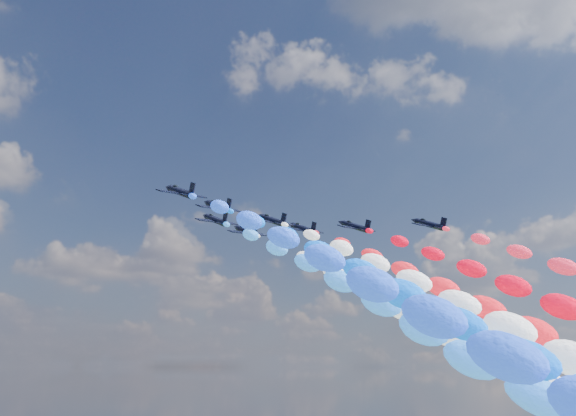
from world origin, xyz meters
TOP-DOWN VIEW (x-y plane):
  - jet_0 at (-28.93, -5.36)m, footprint 9.28×12.37m
  - trail_0 at (-28.93, -71.01)m, footprint 6.54×128.33m
  - jet_1 at (-17.30, 2.24)m, footprint 8.86×12.08m
  - trail_1 at (-17.30, -63.41)m, footprint 6.54×128.33m
  - jet_2 at (-11.10, 14.59)m, footprint 8.97×12.16m
  - trail_2 at (-11.10, -51.06)m, footprint 6.54×128.33m
  - jet_3 at (-1.12, 8.30)m, footprint 9.23×12.34m
  - trail_3 at (-1.12, -57.34)m, footprint 6.54×128.33m
  - jet_4 at (1.30, 22.92)m, footprint 9.21×12.33m
  - trail_4 at (1.30, -42.72)m, footprint 6.54×128.33m
  - jet_5 at (9.90, 12.90)m, footprint 8.95×12.14m
  - trail_5 at (9.90, -52.75)m, footprint 6.54×128.33m
  - jet_6 at (17.93, 4.47)m, footprint 9.23×12.34m
  - jet_7 at (29.61, -6.45)m, footprint 8.97×12.15m

SIDE VIEW (x-z plane):
  - trail_0 at x=-28.93m, z-range 47.27..108.56m
  - trail_1 at x=-17.30m, z-range 47.27..108.56m
  - trail_2 at x=-11.10m, z-range 47.27..108.56m
  - trail_3 at x=-1.12m, z-range 47.27..108.56m
  - trail_4 at x=1.30m, z-range 47.27..108.56m
  - trail_5 at x=9.90m, z-range 47.27..108.56m
  - jet_0 at x=-28.93m, z-range 103.76..110.12m
  - jet_1 at x=-17.30m, z-range 103.76..110.12m
  - jet_2 at x=-11.10m, z-range 103.76..110.12m
  - jet_3 at x=-1.12m, z-range 103.76..110.12m
  - jet_4 at x=1.30m, z-range 103.76..110.12m
  - jet_5 at x=9.90m, z-range 103.76..110.12m
  - jet_6 at x=17.93m, z-range 103.76..110.12m
  - jet_7 at x=29.61m, z-range 103.76..110.12m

